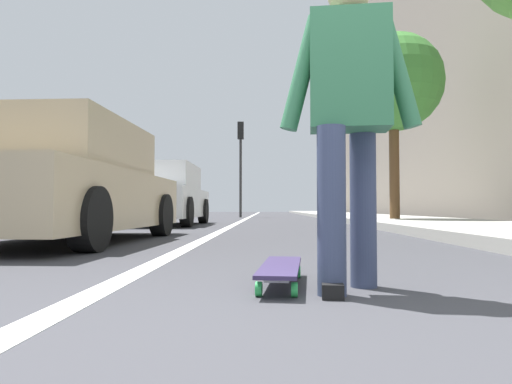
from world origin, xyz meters
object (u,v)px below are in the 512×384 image
traffic_light (241,152)px  street_tree_mid (393,83)px  skater_person (349,107)px  parked_car_near (63,185)px  parked_car_mid (161,196)px  skateboard (281,269)px

traffic_light → street_tree_mid: (-8.96, -4.59, 0.68)m
skater_person → parked_car_near: (3.23, 2.95, -0.23)m
parked_car_mid → street_tree_mid: size_ratio=0.82×
parked_car_mid → traffic_light: traffic_light is taller
parked_car_mid → traffic_light: size_ratio=0.94×
traffic_light → street_tree_mid: bearing=-152.9°
parked_car_near → street_tree_mid: bearing=-42.3°
skater_person → parked_car_mid: size_ratio=0.40×
skater_person → parked_car_mid: bearing=19.0°
skateboard → parked_car_mid: 9.21m
skateboard → skater_person: skater_person is taller
parked_car_near → traffic_light: 15.64m
traffic_light → street_tree_mid: size_ratio=0.88×
skateboard → parked_car_near: 4.09m
parked_car_near → parked_car_mid: 5.69m
parked_car_near → parked_car_mid: parked_car_mid is taller
traffic_light → street_tree_mid: 10.09m
parked_car_mid → street_tree_mid: bearing=-82.7°
skateboard → traffic_light: (18.50, 1.32, 2.96)m
skater_person → traffic_light: bearing=5.1°
parked_car_near → parked_car_mid: (5.69, 0.12, 0.02)m
skateboard → street_tree_mid: bearing=-18.9°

